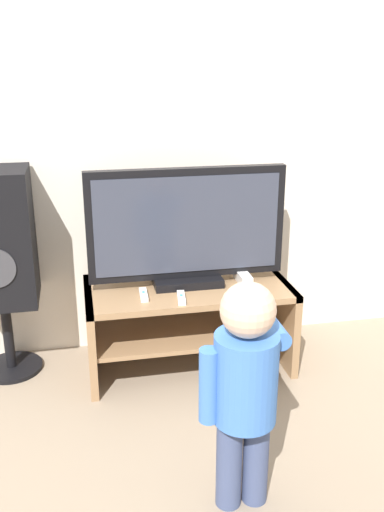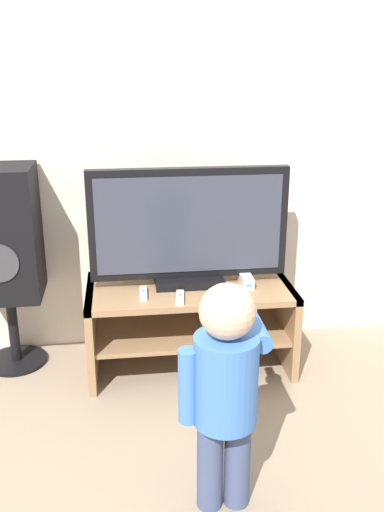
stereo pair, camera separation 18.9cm
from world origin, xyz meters
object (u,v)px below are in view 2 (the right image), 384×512
Objects in this scene: child at (226,380)px; speaker_tower at (3,238)px; game_console at (245,279)px; television at (189,229)px; remote_secondary at (180,297)px; remote_primary at (143,293)px.

child is 1.42m from speaker_tower.
television is at bearing 172.88° from game_console.
television is 0.34m from remote_secondary.
speaker_tower reaches higher than child.
remote_secondary is 0.80m from child.
speaker_tower is at bearing 160.45° from remote_secondary.
game_console is 0.21× the size of child.
television is 7.26× the size of remote_primary.
child is at bearing -89.90° from television.
television is 1.01m from child.
remote_secondary is (-0.34, -0.15, -0.01)m from game_console.
television is 7.15× the size of remote_secondary.
remote_primary is (-0.23, -0.12, -0.27)m from television.
television is 1.14× the size of child.
television is at bearing 90.10° from child.
game_console is 1.32× the size of remote_secondary.
speaker_tower reaches higher than remote_primary.
remote_secondary is (0.17, -0.07, 0.00)m from remote_primary.
television reaches higher than game_console.
child is at bearing -85.30° from remote_secondary.
speaker_tower is at bearing 161.31° from remote_primary.
speaker_tower is at bearing 129.10° from child.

